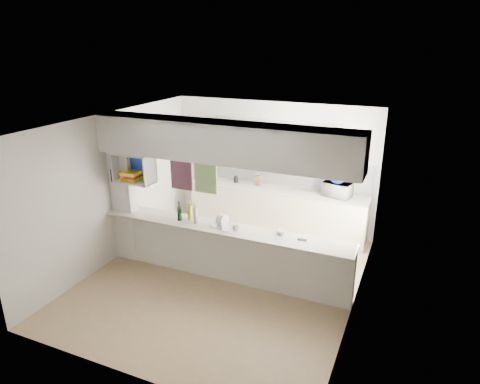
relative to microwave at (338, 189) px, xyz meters
The scene contains 16 objects.
floor 2.76m from the microwave, 122.93° to the right, with size 4.80×4.80×0.00m, color #9F7F5C.
ceiling 2.98m from the microwave, 122.93° to the right, with size 4.80×4.80×0.00m, color white.
wall_back 1.43m from the microwave, 169.39° to the left, with size 4.20×4.20×0.00m, color silver.
wall_left 4.10m from the microwave, 148.45° to the right, with size 4.80×4.80×0.00m, color silver.
wall_right 2.27m from the microwave, 71.56° to the right, with size 4.80×4.80×0.00m, color silver.
servery_partition 2.71m from the microwave, 126.08° to the right, with size 4.20×0.50×2.60m.
cubby_shelf 3.74m from the microwave, 143.28° to the right, with size 0.65×0.35×0.50m.
kitchen_run 1.25m from the microwave, behind, with size 3.60×0.63×2.24m.
microwave is the anchor object (origin of this frame).
bowl 0.18m from the microwave, 111.99° to the right, with size 0.28×0.28×0.07m, color #0D2293.
dish_rack 2.52m from the microwave, 123.41° to the right, with size 0.45×0.39×0.20m.
cup 2.48m from the microwave, 117.11° to the right, with size 0.11×0.11×0.09m, color white.
wine_bottles 2.93m from the microwave, 133.12° to the right, with size 0.37×0.15×0.37m.
plastic_tubs 2.07m from the microwave, 101.99° to the right, with size 0.49×0.18×0.07m.
utensil_jar 2.11m from the microwave, behind, with size 0.10×0.10×0.14m, color black.
knife_block 1.61m from the microwave, behind, with size 0.10×0.08×0.20m, color #552F1D.
Camera 1 is at (2.71, -5.58, 3.73)m, focal length 32.00 mm.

